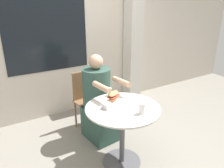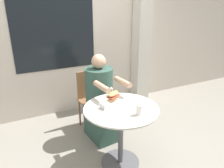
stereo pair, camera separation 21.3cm
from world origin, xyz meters
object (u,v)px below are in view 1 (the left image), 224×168
(cafe_table, at_px, (122,122))
(drink_cup, at_px, (142,108))
(diner_chair, at_px, (87,95))
(condiment_bottle, at_px, (110,91))
(sandwich_on_plate, at_px, (114,97))
(seated_diner, at_px, (98,104))

(cafe_table, relative_size, drink_cup, 7.26)
(diner_chair, distance_m, drink_cup, 1.21)
(drink_cup, bearing_deg, condiment_bottle, 94.68)
(condiment_bottle, bearing_deg, cafe_table, -97.38)
(drink_cup, bearing_deg, sandwich_on_plate, 101.99)
(cafe_table, distance_m, condiment_bottle, 0.43)
(diner_chair, bearing_deg, seated_diner, 85.99)
(diner_chair, height_order, drink_cup, diner_chair)
(cafe_table, xyz_separation_m, seated_diner, (0.02, 0.61, -0.03))
(diner_chair, height_order, condiment_bottle, diner_chair)
(condiment_bottle, bearing_deg, sandwich_on_plate, -104.86)
(cafe_table, distance_m, sandwich_on_plate, 0.31)
(cafe_table, height_order, condiment_bottle, condiment_bottle)
(diner_chair, distance_m, seated_diner, 0.35)
(cafe_table, xyz_separation_m, diner_chair, (0.00, 0.96, -0.03))
(drink_cup, xyz_separation_m, condiment_bottle, (-0.05, 0.56, -0.00))
(cafe_table, distance_m, diner_chair, 0.96)
(sandwich_on_plate, bearing_deg, drink_cup, -78.01)
(sandwich_on_plate, height_order, condiment_bottle, same)
(sandwich_on_plate, bearing_deg, seated_diner, 88.08)
(seated_diner, height_order, sandwich_on_plate, seated_diner)
(diner_chair, xyz_separation_m, seated_diner, (0.01, -0.35, -0.01))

